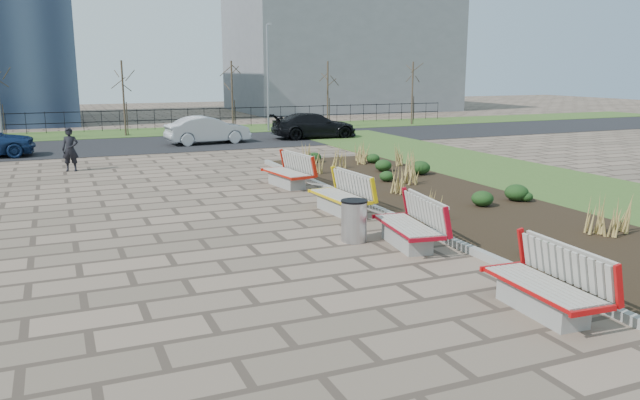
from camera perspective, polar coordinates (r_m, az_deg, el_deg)
name	(u,v)px	position (r m, az deg, el deg)	size (l,w,h in m)	color
ground	(307,297)	(10.19, -1.18, -8.89)	(120.00, 120.00, 0.00)	#766251
planting_bed	(452,202)	(17.32, 11.96, -0.21)	(4.50, 18.00, 0.10)	black
planting_curb	(376,209)	(16.12, 5.14, -0.82)	(0.16, 18.00, 0.15)	gray
grass_verge_near	(584,190)	(20.39, 22.98, 0.82)	(5.00, 38.00, 0.04)	#33511E
grass_verge_far	(123,133)	(37.19, -17.56, 5.84)	(80.00, 5.00, 0.04)	#33511E
road	(136,145)	(31.25, -16.44, 4.83)	(80.00, 7.00, 0.02)	black
bench_a	(543,282)	(9.97, 19.68, -7.04)	(0.90, 2.10, 1.00)	red
bench_b	(407,223)	(12.99, 7.94, -2.08)	(0.90, 2.10, 1.00)	#A50B1B
bench_c	(339,194)	(15.87, 1.77, 0.59)	(0.90, 2.10, 1.00)	yellow
bench_d	(286,171)	(19.44, -3.09, 2.69)	(0.90, 2.10, 1.00)	red
litter_bin	(354,221)	(13.28, 3.13, -1.95)	(0.55, 0.55, 0.88)	#B2B2B7
pedestrian	(70,149)	(24.04, -21.87, 4.31)	(0.57, 0.37, 1.56)	black
car_silver	(208,130)	(31.03, -10.23, 6.33)	(1.40, 4.02, 1.32)	#ABADB3
car_black	(314,126)	(32.94, -0.54, 6.82)	(1.83, 4.51, 1.31)	black
tree_c	(124,98)	(35.55, -17.52, 8.86)	(1.40, 1.40, 4.00)	#4C3D2D
tree_d	(232,96)	(36.64, -8.03, 9.37)	(1.40, 1.40, 4.00)	#4C3D2D
tree_e	(328,95)	(38.64, 0.71, 9.61)	(1.40, 1.40, 4.00)	#4C3D2D
tree_f	(412,93)	(41.42, 8.44, 9.64)	(1.40, 1.40, 4.00)	#4C3D2D
lamp_east	(268,79)	(36.71, -4.80, 11.01)	(0.24, 0.60, 6.00)	gray
railing_fence	(120,120)	(38.62, -17.84, 6.96)	(44.00, 0.10, 1.20)	black
building_grey	(340,52)	(56.04, 1.86, 13.36)	(18.00, 12.00, 10.00)	slate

